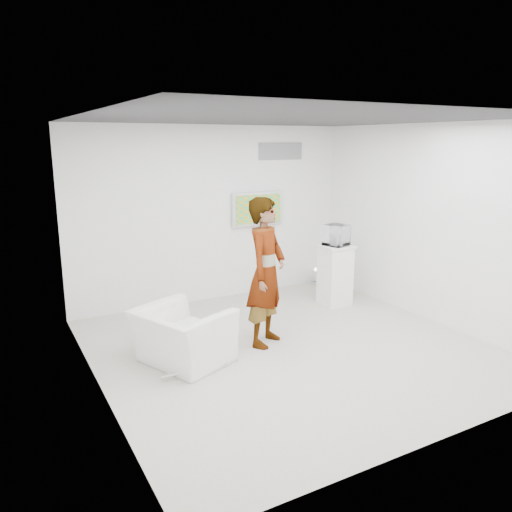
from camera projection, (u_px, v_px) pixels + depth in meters
name	position (u px, v px, depth m)	size (l,w,h in m)	color
room	(292.00, 239.00, 6.43)	(5.01, 5.01, 3.00)	beige
tv	(257.00, 209.00, 8.91)	(1.00, 0.08, 0.60)	silver
logo_decal	(281.00, 151.00, 8.95)	(0.90, 0.02, 0.30)	gray
person	(266.00, 272.00, 6.70)	(0.74, 0.48, 2.02)	white
armchair	(183.00, 336.00, 6.23)	(1.09, 0.95, 0.71)	white
pedestal	(335.00, 275.00, 8.47)	(0.50, 0.50, 1.03)	white
floor_uplight	(316.00, 276.00, 9.72)	(0.20, 0.20, 0.31)	silver
vitrine	(336.00, 235.00, 8.31)	(0.35, 0.35, 0.35)	white
console	(336.00, 239.00, 8.33)	(0.04, 0.14, 0.20)	white
wii_remote	(264.00, 210.00, 6.80)	(0.03, 0.13, 0.03)	white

